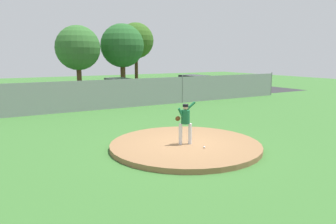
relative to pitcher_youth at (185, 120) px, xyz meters
The scene contains 12 objects.
ground_plane 6.24m from the pitcher_youth, 88.99° to the left, with size 80.00×80.00×0.00m, color #386B2D.
asphalt_strip 14.68m from the pitcher_youth, 89.58° to the left, with size 44.00×7.00×0.01m, color #2B2B2D.
pitchers_mound 1.04m from the pitcher_youth, 51.44° to the left, with size 5.70×5.70×0.18m, color olive.
pitcher_youth is the anchor object (origin of this frame).
baseball 1.23m from the pitcher_youth, 68.29° to the right, with size 0.07×0.07×0.07m, color white.
chainlink_fence 10.14m from the pitcher_youth, 89.39° to the left, with size 31.16×0.07×2.03m.
parked_car_slate 17.84m from the pitcher_youth, 54.45° to the left, with size 2.18×4.82×1.71m.
parked_car_red 14.81m from the pitcher_youth, 78.22° to the left, with size 1.95×4.52×1.68m.
traffic_cone_orange 15.87m from the pitcher_youth, 100.41° to the left, with size 0.40×0.40×0.55m.
tree_broad_left 23.10m from the pitcher_youth, 85.06° to the left, with size 4.44×4.44×6.47m.
tree_leaning_west 24.90m from the pitcher_youth, 73.40° to the left, with size 4.75×4.75×6.95m.
tree_broad_right 26.90m from the pitcher_youth, 69.61° to the left, with size 4.12×4.12×7.28m.
Camera 1 is at (-6.36, -9.76, 3.43)m, focal length 33.86 mm.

